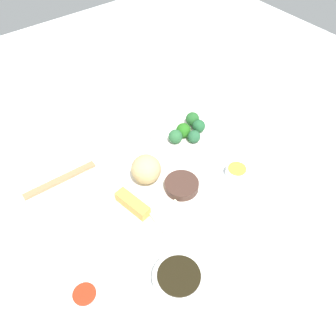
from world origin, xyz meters
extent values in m
cube|color=silver|center=(0.00, 0.00, 0.01)|extent=(2.20, 2.20, 0.02)
cylinder|color=white|center=(-0.01, 0.03, 0.03)|extent=(0.26, 0.26, 0.02)
sphere|color=tan|center=(0.05, 0.01, 0.08)|extent=(0.08, 0.08, 0.08)
cube|color=gold|center=(0.00, 0.10, 0.05)|extent=(0.10, 0.05, 0.03)
cube|color=beige|center=(-0.08, 0.04, 0.04)|extent=(0.07, 0.08, 0.01)
cylinder|color=#412A22|center=(-0.03, -0.04, 0.05)|extent=(0.09, 0.09, 0.02)
cylinder|color=white|center=(0.14, -0.19, 0.03)|extent=(0.21, 0.21, 0.01)
sphere|color=#215A31|center=(0.12, -0.22, 0.05)|extent=(0.04, 0.04, 0.04)
sphere|color=#25691A|center=(0.13, -0.17, 0.06)|extent=(0.04, 0.04, 0.04)
sphere|color=#235C27|center=(0.15, -0.23, 0.06)|extent=(0.04, 0.04, 0.04)
sphere|color=#255A36|center=(0.09, -0.18, 0.05)|extent=(0.04, 0.04, 0.04)
sphere|color=#2B6336|center=(0.12, -0.14, 0.05)|extent=(0.04, 0.04, 0.04)
cylinder|color=white|center=(-0.22, 0.12, 0.04)|extent=(0.11, 0.11, 0.03)
cylinder|color=black|center=(-0.22, 0.12, 0.05)|extent=(0.09, 0.09, 0.00)
cylinder|color=white|center=(-0.07, -0.20, 0.03)|extent=(0.06, 0.06, 0.02)
cylinder|color=gold|center=(-0.07, -0.20, 0.05)|extent=(0.05, 0.05, 0.00)
cylinder|color=white|center=(-0.13, 0.30, 0.03)|extent=(0.06, 0.06, 0.02)
cylinder|color=red|center=(-0.13, 0.30, 0.05)|extent=(0.05, 0.05, 0.00)
cube|color=#AE7C52|center=(0.20, 0.20, 0.02)|extent=(0.03, 0.21, 0.01)
camera|label=1|loc=(-0.45, 0.33, 0.75)|focal=36.95mm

